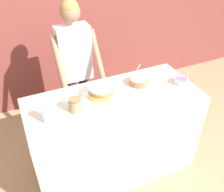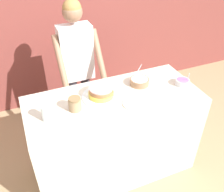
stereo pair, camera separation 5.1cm
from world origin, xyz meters
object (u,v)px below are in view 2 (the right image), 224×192
Objects in this scene: person_baker at (77,59)px; cake at (101,93)px; ceramic_plate at (135,104)px; drinking_glass at (46,113)px; frosting_bowl_purple at (182,82)px; frosting_bowl_white at (139,81)px; stoneware_jar at (75,104)px.

cake is (0.04, -0.63, -0.03)m from person_baker.
cake is at bearing 137.00° from ceramic_plate.
cake is at bearing 14.24° from drinking_glass.
frosting_bowl_purple is 1.12× the size of drinking_glass.
frosting_bowl_white is 0.94m from drinking_glass.
cake is 0.52m from drinking_glass.
cake is 2.51× the size of drinking_glass.
frosting_bowl_purple is at bearing -41.95° from person_baker.
stoneware_jar is (-0.23, -0.72, -0.02)m from person_baker.
stoneware_jar is (-0.68, -0.14, 0.02)m from frosting_bowl_white.
frosting_bowl_white is 1.52× the size of stoneware_jar.
frosting_bowl_purple is at bearing 0.58° from drinking_glass.
person_baker is 13.80× the size of stoneware_jar.
person_baker is 7.65× the size of ceramic_plate.
person_baker is 0.89m from ceramic_plate.
frosting_bowl_white is at bearing 10.85° from drinking_glass.
drinking_glass is (-1.30, -0.01, 0.04)m from frosting_bowl_purple.
frosting_bowl_purple is at bearing 10.19° from ceramic_plate.
frosting_bowl_purple reaches higher than cake.
drinking_glass reaches higher than cake.
frosting_bowl_white is (0.41, 0.05, -0.01)m from cake.
person_baker is 10.45× the size of frosting_bowl_purple.
frosting_bowl_purple is 0.57m from ceramic_plate.
frosting_bowl_purple is (0.83, -0.75, -0.05)m from person_baker.
person_baker is at bearing 127.72° from frosting_bowl_white.
cake is 1.63× the size of ceramic_plate.
cake is at bearing -173.45° from frosting_bowl_white.
frosting_bowl_purple is 0.73× the size of ceramic_plate.
frosting_bowl_white reaches higher than cake.
drinking_glass is (-0.47, -0.76, -0.01)m from person_baker.
frosting_bowl_white is (0.45, -0.58, -0.04)m from person_baker.
drinking_glass is 1.18× the size of stoneware_jar.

